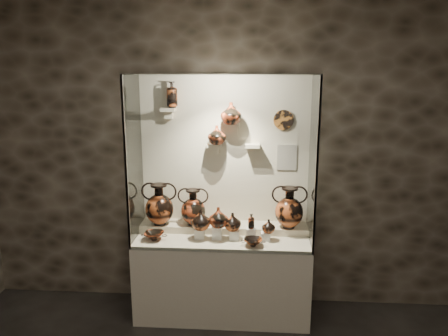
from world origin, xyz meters
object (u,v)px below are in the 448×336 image
at_px(amphora_right, 289,207).
at_px(lekythos_small, 251,220).
at_px(amphora_left, 159,204).
at_px(lekythos_tall, 172,93).
at_px(ovoid_vase_a, 217,135).
at_px(ovoid_vase_b, 231,113).
at_px(jug_c, 232,222).
at_px(kylix_right, 253,241).
at_px(jug_e, 269,226).
at_px(amphora_mid, 193,207).
at_px(jug_a, 201,220).
at_px(kylix_left, 154,235).
at_px(jug_b, 218,217).

xyz_separation_m(amphora_right, lekythos_small, (-0.37, -0.18, -0.08)).
relative_size(amphora_left, lekythos_tall, 1.48).
height_order(ovoid_vase_a, ovoid_vase_b, ovoid_vase_b).
xyz_separation_m(jug_c, ovoid_vase_a, (-0.17, 0.24, 0.80)).
bearing_deg(jug_c, amphora_left, 153.94).
bearing_deg(jug_c, kylix_right, -52.04).
xyz_separation_m(amphora_left, lekythos_small, (0.92, -0.18, -0.08)).
bearing_deg(amphora_right, jug_c, -169.12).
xyz_separation_m(lekythos_small, lekythos_tall, (-0.79, 0.29, 1.18)).
relative_size(amphora_left, lekythos_small, 2.57).
bearing_deg(lekythos_small, jug_e, -18.15).
xyz_separation_m(amphora_mid, jug_e, (0.75, -0.19, -0.11)).
xyz_separation_m(amphora_right, jug_e, (-0.20, -0.18, -0.13)).
relative_size(jug_a, lekythos_tall, 0.69).
bearing_deg(amphora_right, ovoid_vase_a, 168.17).
bearing_deg(jug_c, lekythos_small, -21.01).
bearing_deg(jug_c, kylix_left, 172.04).
relative_size(jug_c, ovoid_vase_a, 0.94).
bearing_deg(amphora_right, jug_a, -173.26).
bearing_deg(jug_e, ovoid_vase_a, 158.02).
bearing_deg(kylix_right, ovoid_vase_a, 127.05).
relative_size(jug_a, ovoid_vase_a, 1.07).
height_order(jug_e, kylix_left, jug_e).
height_order(jug_a, kylix_left, jug_a).
bearing_deg(kylix_left, jug_c, -2.37).
height_order(jug_a, jug_b, jug_b).
height_order(lekythos_small, ovoid_vase_b, ovoid_vase_b).
distance_m(amphora_right, jug_c, 0.58).
xyz_separation_m(jug_c, kylix_right, (0.20, -0.16, -0.13)).
relative_size(jug_e, lekythos_small, 0.80).
bearing_deg(jug_e, jug_c, -177.92).
height_order(amphora_left, kylix_left, amphora_left).
distance_m(amphora_left, jug_c, 0.77).
bearing_deg(jug_c, lekythos_tall, 141.84).
bearing_deg(kylix_right, kylix_left, 169.47).
xyz_separation_m(amphora_right, jug_c, (-0.55, -0.16, -0.10)).
height_order(kylix_left, kylix_right, kylix_left).
xyz_separation_m(jug_c, lekythos_small, (0.18, -0.02, 0.03)).
distance_m(amphora_left, kylix_left, 0.33).
bearing_deg(amphora_left, jug_b, -33.33).
xyz_separation_m(amphora_left, jug_a, (0.44, -0.18, -0.08)).
bearing_deg(amphora_left, ovoid_vase_a, -8.40).
xyz_separation_m(amphora_mid, amphora_right, (0.96, -0.02, 0.02)).
distance_m(jug_c, jug_e, 0.35).
distance_m(amphora_right, lekythos_small, 0.42).
xyz_separation_m(amphora_right, ovoid_vase_b, (-0.58, 0.07, 0.91)).
bearing_deg(ovoid_vase_b, lekythos_small, -45.52).
xyz_separation_m(jug_e, lekythos_tall, (-0.95, 0.29, 1.23)).
height_order(amphora_mid, lekythos_small, amphora_mid).
relative_size(jug_b, jug_e, 1.47).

